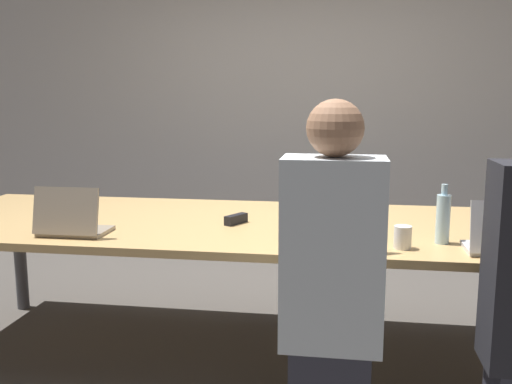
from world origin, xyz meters
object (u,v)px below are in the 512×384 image
at_px(laptop_near_left, 71,221).
at_px(cup_near_midright, 403,237).
at_px(laptop_near_right, 509,239).
at_px(person_near_midright, 332,286).
at_px(laptop_near_midright, 346,234).
at_px(bottle_near_right, 443,218).
at_px(stapler, 236,219).

bearing_deg(laptop_near_left, cup_near_midright, 179.99).
bearing_deg(laptop_near_right, person_near_midright, 24.81).
bearing_deg(laptop_near_midright, laptop_near_right, -178.40).
height_order(person_near_midright, laptop_near_left, person_near_midright).
height_order(person_near_midright, bottle_near_right, person_near_midright).
distance_m(person_near_midright, laptop_near_left, 1.35).
bearing_deg(laptop_near_midright, person_near_midright, 80.65).
height_order(cup_near_midright, bottle_near_right, bottle_near_right).
xyz_separation_m(bottle_near_right, laptop_near_left, (-1.78, -0.12, -0.05)).
distance_m(bottle_near_right, laptop_near_left, 1.79).
relative_size(laptop_near_right, stapler, 2.31).
distance_m(laptop_near_midright, laptop_near_left, 1.34).
relative_size(cup_near_midright, bottle_near_right, 0.37).
bearing_deg(laptop_near_midright, bottle_near_right, -158.22).
relative_size(laptop_near_right, bottle_near_right, 1.26).
bearing_deg(stapler, cup_near_midright, 4.62).
bearing_deg(cup_near_midright, laptop_near_right, -4.40).
height_order(person_near_midright, stapler, person_near_midright).
distance_m(laptop_near_midright, laptop_near_right, 0.70).
relative_size(bottle_near_right, laptop_near_left, 0.85).
bearing_deg(laptop_near_right, cup_near_midright, -4.40).
xyz_separation_m(laptop_near_right, stapler, (-1.28, 0.42, -0.05)).
bearing_deg(laptop_near_midright, cup_near_midright, -167.99).
bearing_deg(stapler, bottle_near_right, 15.04).
bearing_deg(person_near_midright, stapler, -55.17).
xyz_separation_m(cup_near_midright, stapler, (-0.84, 0.38, -0.03)).
height_order(laptop_near_left, stapler, laptop_near_left).
height_order(laptop_near_right, stapler, laptop_near_right).
bearing_deg(laptop_near_midright, laptop_near_left, -2.31).
bearing_deg(stapler, person_near_midright, -26.09).
bearing_deg(cup_near_midright, laptop_near_midright, -167.99).
relative_size(laptop_near_midright, stapler, 2.05).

